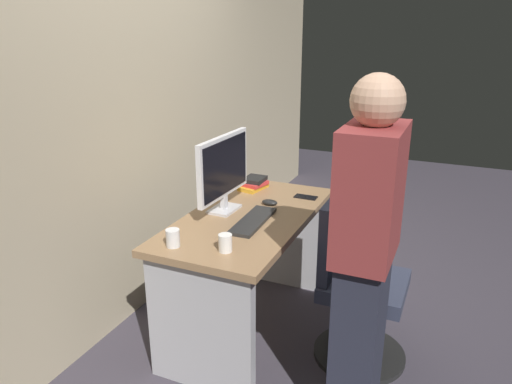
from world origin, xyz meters
TOP-DOWN VIEW (x-y plane):
  - ground_plane at (0.00, 0.00)m, footprint 9.00×9.00m
  - wall_back at (0.00, 0.81)m, footprint 6.40×0.10m
  - desk at (0.00, 0.00)m, footprint 1.31×0.67m
  - office_chair at (-0.02, -0.65)m, footprint 0.52×0.52m
  - person_at_desk at (-0.45, -0.77)m, footprint 0.40×0.24m
  - monitor at (0.01, 0.16)m, footprint 0.54×0.15m
  - keyboard at (-0.09, -0.07)m, footprint 0.43×0.15m
  - mouse at (0.21, -0.05)m, footprint 0.06×0.10m
  - cup_near_keyboard at (-0.48, -0.09)m, footprint 0.07×0.07m
  - cup_by_monitor at (-0.53, 0.17)m, footprint 0.07×0.07m
  - book_stack at (0.46, 0.16)m, footprint 0.22×0.17m
  - cell_phone at (0.42, -0.22)m, footprint 0.07×0.15m
  - handbag at (0.55, -0.54)m, footprint 0.34×0.14m

SIDE VIEW (x-z plane):
  - ground_plane at x=0.00m, z-range 0.00..0.00m
  - handbag at x=0.55m, z-range -0.05..0.33m
  - office_chair at x=-0.02m, z-range -0.04..0.90m
  - desk at x=0.00m, z-range 0.13..0.89m
  - cell_phone at x=0.42m, z-range 0.75..0.76m
  - keyboard at x=-0.09m, z-range 0.75..0.77m
  - mouse at x=0.21m, z-range 0.75..0.79m
  - book_stack at x=0.46m, z-range 0.75..0.83m
  - cup_near_keyboard at x=-0.48m, z-range 0.75..0.84m
  - cup_by_monitor at x=-0.53m, z-range 0.75..0.85m
  - person_at_desk at x=-0.45m, z-range 0.02..1.66m
  - monitor at x=0.01m, z-range 0.78..1.24m
  - wall_back at x=0.00m, z-range 0.00..3.00m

